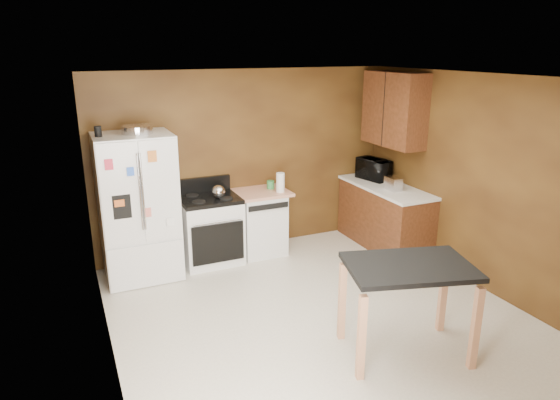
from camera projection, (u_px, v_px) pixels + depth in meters
floor at (322, 319)px, 5.32m from camera, size 4.50×4.50×0.00m
ceiling at (328, 78)px, 4.58m from camera, size 4.50×4.50×0.00m
wall_back at (246, 162)px, 6.91m from camera, size 4.20×0.00×4.20m
wall_front at (507, 313)px, 2.99m from camera, size 4.20×0.00×4.20m
wall_left at (102, 239)px, 4.13m from camera, size 0.00×4.50×4.50m
wall_right at (484, 184)px, 5.77m from camera, size 0.00×4.50×4.50m
roasting_pan at (137, 130)px, 5.84m from camera, size 0.37×0.37×0.09m
pen_cup at (98, 131)px, 5.62m from camera, size 0.08×0.08×0.12m
kettle at (218, 192)px, 6.42m from camera, size 0.17×0.17×0.17m
paper_towel at (280, 182)px, 6.72m from camera, size 0.15×0.15×0.26m
green_canister at (271, 185)px, 6.90m from camera, size 0.11×0.11×0.11m
toaster at (393, 184)px, 6.79m from camera, size 0.16×0.25×0.18m
microwave at (374, 170)px, 7.33m from camera, size 0.44×0.56×0.28m
refrigerator at (138, 207)px, 6.08m from camera, size 0.90×0.80×1.80m
gas_range at (210, 229)px, 6.61m from camera, size 0.76×0.68×1.10m
dishwasher at (260, 222)px, 6.92m from camera, size 0.78×0.63×0.89m
right_cabinets at (387, 184)px, 7.06m from camera, size 0.63×1.58×2.45m
island at (408, 279)px, 4.52m from camera, size 1.28×1.02×0.91m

